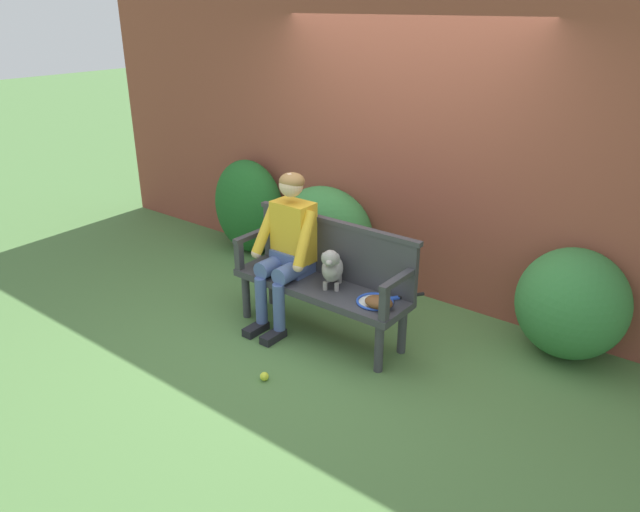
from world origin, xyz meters
name	(u,v)px	position (x,y,z in m)	size (l,w,h in m)	color
ground_plane	(320,333)	(0.00, 0.00, 0.00)	(40.00, 40.00, 0.00)	#4C753D
brick_garden_fence	(408,151)	(0.00, 1.32, 1.33)	(8.00, 0.30, 2.66)	brown
hedge_bush_far_right	(249,207)	(-1.75, 0.96, 0.52)	(0.89, 0.55, 1.04)	#1E5B23
hedge_bush_mid_left	(324,233)	(-0.67, 0.93, 0.47)	(1.05, 0.76, 0.95)	#337538
hedge_bush_mid_right	(572,303)	(1.73, 0.97, 0.44)	(0.86, 0.83, 0.88)	#337538
garden_bench	(320,291)	(0.00, 0.00, 0.40)	(1.55, 0.46, 0.46)	#38383D
bench_backrest	(335,248)	(0.00, 0.20, 0.72)	(1.59, 0.06, 0.50)	#38383D
bench_armrest_left_end	(247,244)	(-0.74, -0.08, 0.66)	(0.06, 0.46, 0.28)	#38383D
bench_armrest_right_end	(392,290)	(0.74, -0.08, 0.66)	(0.06, 0.46, 0.28)	#38383D
person_seated	(288,244)	(-0.34, -0.01, 0.74)	(0.56, 0.63, 1.33)	black
dog_on_bench	(332,267)	(0.12, 0.00, 0.65)	(0.27, 0.35, 0.36)	gray
tennis_racket	(378,301)	(0.55, 0.02, 0.47)	(0.45, 0.55, 0.03)	blue
baseball_glove	(379,302)	(0.60, -0.05, 0.51)	(0.22, 0.17, 0.09)	brown
tennis_ball	(264,376)	(0.10, -0.80, 0.03)	(0.07, 0.07, 0.07)	#CCDB33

